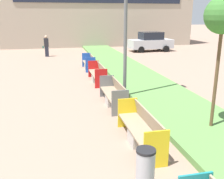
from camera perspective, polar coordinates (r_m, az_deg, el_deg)
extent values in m
cube|color=#568442|center=(12.14, 9.58, -0.35)|extent=(2.80, 120.00, 0.18)
cube|color=tan|center=(33.54, -3.65, 18.19)|extent=(21.25, 8.72, 9.54)
cube|color=#ADA8A0|center=(7.37, 5.94, -10.24)|extent=(0.52, 0.60, 0.42)
cube|color=gray|center=(7.27, 6.00, -8.61)|extent=(0.58, 2.39, 0.05)
cube|color=gray|center=(7.26, 8.09, -6.50)|extent=(0.14, 2.29, 0.48)
cube|color=yellow|center=(6.25, 9.58, -12.81)|extent=(0.62, 0.04, 0.94)
cube|color=yellow|center=(8.33, 3.38, -5.04)|extent=(0.62, 0.04, 0.94)
cube|color=#ADA8A0|center=(10.35, 0.17, -2.30)|extent=(0.52, 0.60, 0.42)
cube|color=gray|center=(10.28, 0.17, -1.08)|extent=(0.58, 2.32, 0.05)
cube|color=gray|center=(10.27, 1.64, 0.41)|extent=(0.14, 2.23, 0.48)
cube|color=slate|center=(9.18, 1.79, -3.00)|extent=(0.62, 0.04, 0.94)
cube|color=slate|center=(11.38, -1.13, 0.78)|extent=(0.62, 0.04, 0.94)
cube|color=#ADA8A0|center=(13.94, -3.25, 2.49)|extent=(0.52, 0.60, 0.42)
cube|color=gray|center=(13.89, -3.27, 3.41)|extent=(0.58, 2.39, 0.05)
cube|color=gray|center=(13.88, -2.18, 4.52)|extent=(0.14, 2.30, 0.48)
cube|color=red|center=(12.72, -2.38, 2.39)|extent=(0.62, 0.04, 0.94)
cube|color=red|center=(15.06, -4.03, 4.51)|extent=(0.62, 0.04, 0.94)
cube|color=#ADA8A0|center=(17.28, -5.12, 5.08)|extent=(0.52, 0.60, 0.42)
cube|color=gray|center=(17.23, -5.14, 5.83)|extent=(0.58, 1.90, 0.05)
cube|color=gray|center=(17.23, -4.26, 6.73)|extent=(0.14, 1.82, 0.48)
cube|color=blue|center=(16.28, -4.69, 5.36)|extent=(0.62, 0.04, 0.94)
cube|color=blue|center=(18.18, -5.54, 6.45)|extent=(0.62, 0.04, 0.94)
cylinder|color=#9EA0A5|center=(5.39, 7.22, -17.71)|extent=(0.37, 0.37, 0.95)
cylinder|color=black|center=(5.13, 7.41, -13.06)|extent=(0.38, 0.38, 0.05)
cylinder|color=brown|center=(8.23, 21.66, 1.66)|extent=(0.10, 0.10, 3.16)
sphere|color=#38702D|center=(8.01, 23.06, 14.68)|extent=(1.04, 1.04, 1.04)
cube|color=#232633|center=(23.23, -13.99, 8.02)|extent=(0.30, 0.22, 0.86)
cube|color=#232328|center=(23.14, -14.12, 9.92)|extent=(0.38, 0.24, 0.69)
sphere|color=tan|center=(23.10, -14.20, 11.06)|extent=(0.24, 0.24, 0.24)
cube|color=#236051|center=(23.19, -14.76, 8.92)|extent=(0.12, 0.20, 0.18)
cube|color=#B7BABF|center=(26.23, 8.40, 9.82)|extent=(4.30, 2.02, 0.84)
cube|color=black|center=(26.16, 8.47, 11.52)|extent=(2.19, 1.68, 0.72)
cylinder|color=black|center=(25.93, 11.70, 8.66)|extent=(0.60, 0.20, 0.60)
cylinder|color=black|center=(27.57, 10.18, 9.16)|extent=(0.60, 0.20, 0.60)
cylinder|color=black|center=(25.01, 6.36, 8.63)|extent=(0.60, 0.20, 0.60)
cylinder|color=black|center=(26.71, 5.11, 9.13)|extent=(0.60, 0.20, 0.60)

